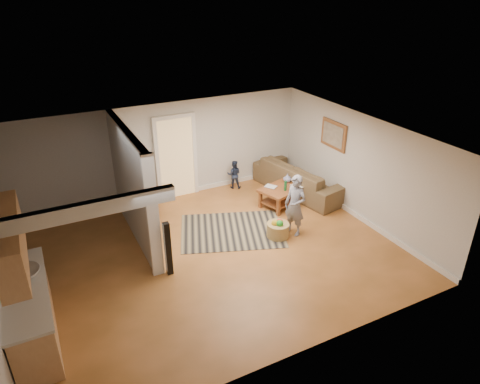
% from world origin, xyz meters
% --- Properties ---
extents(ground, '(7.50, 7.50, 0.00)m').
position_xyz_m(ground, '(0.00, 0.00, 0.00)').
color(ground, brown).
rests_on(ground, ground).
extents(room_shell, '(7.54, 6.02, 2.52)m').
position_xyz_m(room_shell, '(-1.07, 0.43, 1.46)').
color(room_shell, beige).
rests_on(room_shell, ground).
extents(area_rug, '(2.74, 2.38, 0.01)m').
position_xyz_m(area_rug, '(0.77, 0.68, 0.01)').
color(area_rug, black).
rests_on(area_rug, ground).
extents(sofa, '(1.56, 2.87, 0.79)m').
position_xyz_m(sofa, '(3.30, 1.69, 0.00)').
color(sofa, '#4C3C26').
rests_on(sofa, ground).
extents(coffee_table, '(1.43, 1.09, 0.75)m').
position_xyz_m(coffee_table, '(2.54, 1.27, 0.39)').
color(coffee_table, brown).
rests_on(coffee_table, ground).
extents(tv_console, '(0.55, 1.14, 0.94)m').
position_xyz_m(tv_console, '(-0.74, 2.19, 0.62)').
color(tv_console, brown).
rests_on(tv_console, ground).
extents(speaker_left, '(0.12, 0.12, 1.13)m').
position_xyz_m(speaker_left, '(-1.00, -0.20, 0.57)').
color(speaker_left, black).
rests_on(speaker_left, ground).
extents(speaker_right, '(0.13, 0.13, 0.98)m').
position_xyz_m(speaker_right, '(-1.00, 1.40, 0.49)').
color(speaker_right, black).
rests_on(speaker_right, ground).
extents(toy_basket, '(0.50, 0.50, 0.44)m').
position_xyz_m(toy_basket, '(1.58, 0.00, 0.18)').
color(toy_basket, '#9D7A44').
rests_on(toy_basket, ground).
extents(child, '(0.50, 0.60, 1.41)m').
position_xyz_m(child, '(1.97, -0.04, 0.00)').
color(child, gray).
rests_on(child, ground).
extents(toddler, '(0.48, 0.45, 0.79)m').
position_xyz_m(toddler, '(1.82, 2.70, 0.00)').
color(toddler, '#202A43').
rests_on(toddler, ground).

